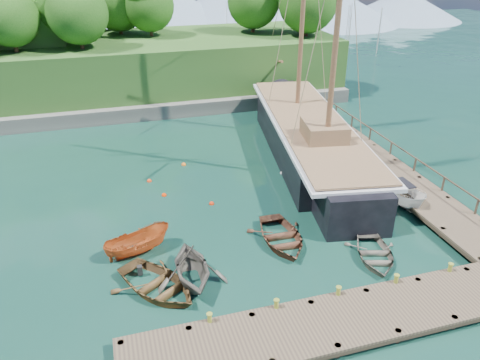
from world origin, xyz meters
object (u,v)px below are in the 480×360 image
at_px(rowboat_3, 374,259).
at_px(schooner, 309,141).
at_px(motorboat_orange, 139,253).
at_px(cabin_boat_white, 397,203).
at_px(rowboat_1, 192,282).
at_px(rowboat_2, 281,242).
at_px(rowboat_0, 158,291).

distance_m(rowboat_3, schooner, 13.45).
relative_size(motorboat_orange, cabin_boat_white, 0.85).
distance_m(rowboat_1, rowboat_2, 5.74).
xyz_separation_m(rowboat_0, rowboat_1, (1.70, 0.18, 0.00)).
relative_size(rowboat_0, schooner, 0.16).
height_order(rowboat_0, motorboat_orange, motorboat_orange).
bearing_deg(rowboat_0, rowboat_2, -17.23).
distance_m(rowboat_0, motorboat_orange, 3.41).
bearing_deg(rowboat_3, cabin_boat_white, 63.87).
distance_m(rowboat_2, cabin_boat_white, 8.90).
bearing_deg(cabin_boat_white, rowboat_0, -170.79).
distance_m(rowboat_2, schooner, 12.22).
height_order(rowboat_3, schooner, schooner).
bearing_deg(rowboat_0, rowboat_1, -27.75).
bearing_deg(rowboat_1, rowboat_3, -5.03).
xyz_separation_m(rowboat_3, motorboat_orange, (-11.87, 4.06, 0.00)).
bearing_deg(motorboat_orange, schooner, -74.04).
xyz_separation_m(motorboat_orange, cabin_boat_white, (16.38, 0.70, 0.00)).
bearing_deg(rowboat_3, rowboat_2, 163.55).
bearing_deg(rowboat_3, motorboat_orange, 178.48).
bearing_deg(rowboat_2, cabin_boat_white, 14.29).
distance_m(rowboat_0, rowboat_2, 7.41).
distance_m(cabin_boat_white, schooner, 8.91).
xyz_separation_m(rowboat_3, cabin_boat_white, (4.51, 4.76, 0.00)).
distance_m(rowboat_1, schooner, 17.02).
height_order(rowboat_3, motorboat_orange, motorboat_orange).
relative_size(rowboat_0, rowboat_3, 1.20).
bearing_deg(cabin_boat_white, rowboat_3, -138.69).
bearing_deg(schooner, rowboat_1, -123.70).
xyz_separation_m(rowboat_0, cabin_boat_white, (15.79, 4.06, 0.00)).
bearing_deg(rowboat_1, motorboat_orange, 125.94).
relative_size(rowboat_0, rowboat_1, 1.15).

